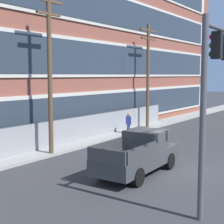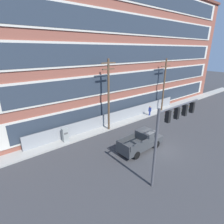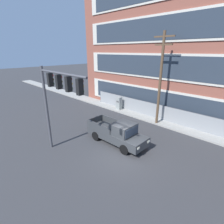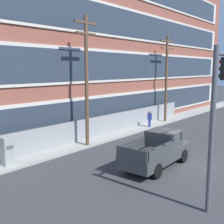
% 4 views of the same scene
% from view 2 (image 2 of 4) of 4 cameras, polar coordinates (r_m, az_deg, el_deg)
% --- Properties ---
extents(ground_plane, '(160.00, 160.00, 0.00)m').
position_cam_2_polar(ground_plane, '(19.97, 14.97, -11.45)').
color(ground_plane, '#38383A').
extents(sidewalk_building_side, '(80.00, 1.98, 0.16)m').
position_cam_2_polar(sidewalk_building_side, '(24.69, 0.45, -4.26)').
color(sidewalk_building_side, '#9E9B93').
rests_on(sidewalk_building_side, ground).
extents(brick_mill_building, '(44.41, 8.52, 19.14)m').
position_cam_2_polar(brick_mill_building, '(30.67, 4.52, 18.66)').
color(brick_mill_building, brown).
rests_on(brick_mill_building, ground).
extents(chain_link_fence, '(25.91, 0.06, 1.80)m').
position_cam_2_polar(chain_link_fence, '(25.41, 1.94, -1.51)').
color(chain_link_fence, gray).
rests_on(chain_link_fence, ground).
extents(traffic_signal_mast, '(5.28, 0.43, 6.43)m').
position_cam_2_polar(traffic_signal_mast, '(13.92, 18.87, -3.87)').
color(traffic_signal_mast, '#4C4C51').
rests_on(traffic_signal_mast, ground).
extents(pickup_truck_dark_grey, '(5.47, 2.12, 1.98)m').
position_cam_2_polar(pickup_truck_dark_grey, '(19.04, 9.62, -9.38)').
color(pickup_truck_dark_grey, '#383A3D').
rests_on(pickup_truck_dark_grey, ground).
extents(utility_pole_near_corner, '(2.07, 0.26, 9.14)m').
position_cam_2_polar(utility_pole_near_corner, '(21.72, -1.12, 6.04)').
color(utility_pole_near_corner, brown).
rests_on(utility_pole_near_corner, ground).
extents(utility_pole_midblock, '(2.65, 0.26, 8.81)m').
position_cam_2_polar(utility_pole_midblock, '(30.47, 16.67, 9.05)').
color(utility_pole_midblock, brown).
rests_on(utility_pole_midblock, ground).
extents(electrical_cabinet, '(0.62, 0.55, 1.78)m').
position_cam_2_polar(electrical_cabinet, '(20.74, -15.04, -7.41)').
color(electrical_cabinet, '#939993').
rests_on(electrical_cabinet, ground).
extents(pedestrian_near_cabinet, '(0.39, 0.46, 1.69)m').
position_cam_2_polar(pedestrian_near_cabinet, '(28.42, 12.25, 0.49)').
color(pedestrian_near_cabinet, navy).
rests_on(pedestrian_near_cabinet, ground).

